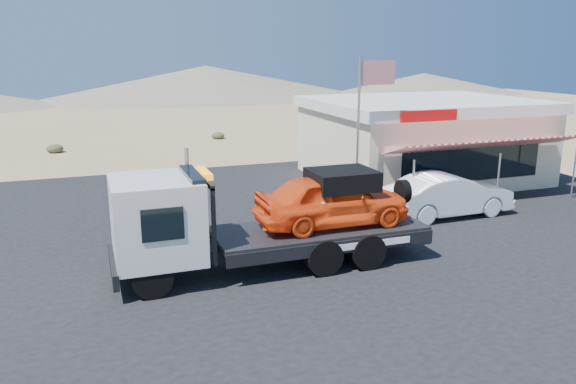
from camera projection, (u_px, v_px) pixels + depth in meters
name	position (u px, v px, depth m)	size (l,w,h in m)	color
ground	(281.00, 268.00, 16.59)	(120.00, 120.00, 0.00)	#9C8259
asphalt_lot	(306.00, 231.00, 19.98)	(32.00, 24.00, 0.02)	black
tow_truck	(265.00, 214.00, 16.27)	(9.13, 2.71, 3.05)	black
white_sedan	(449.00, 195.00, 21.56)	(1.75, 5.03, 1.66)	silver
jerky_store	(421.00, 138.00, 27.74)	(10.40, 9.97, 3.90)	beige
flagpole	(364.00, 117.00, 21.39)	(1.55, 0.10, 6.00)	#99999E
distant_hills	(38.00, 89.00, 63.14)	(126.00, 48.00, 4.20)	#726B59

